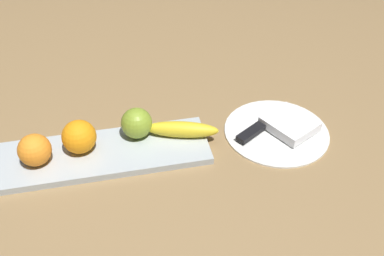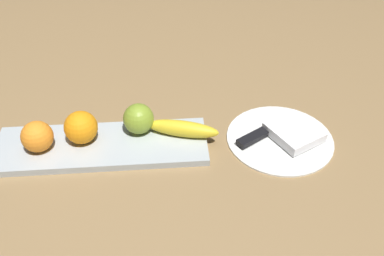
# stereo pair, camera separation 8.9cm
# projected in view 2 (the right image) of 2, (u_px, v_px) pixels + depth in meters

# --- Properties ---
(ground_plane) EXTENTS (2.40, 2.40, 0.00)m
(ground_plane) POSITION_uv_depth(u_px,v_px,m) (113.00, 144.00, 0.93)
(ground_plane) COLOR olive
(fruit_tray) EXTENTS (0.46, 0.14, 0.02)m
(fruit_tray) POSITION_uv_depth(u_px,v_px,m) (102.00, 146.00, 0.91)
(fruit_tray) COLOR #B0BBBF
(fruit_tray) RESTS_ON ground_plane
(apple) EXTENTS (0.07, 0.07, 0.07)m
(apple) POSITION_uv_depth(u_px,v_px,m) (139.00, 119.00, 0.91)
(apple) COLOR #85A32E
(apple) RESTS_ON fruit_tray
(banana) EXTENTS (0.17, 0.08, 0.04)m
(banana) POSITION_uv_depth(u_px,v_px,m) (183.00, 129.00, 0.91)
(banana) COLOR yellow
(banana) RESTS_ON fruit_tray
(orange_near_apple) EXTENTS (0.07, 0.07, 0.07)m
(orange_near_apple) POSITION_uv_depth(u_px,v_px,m) (37.00, 136.00, 0.87)
(orange_near_apple) COLOR orange
(orange_near_apple) RESTS_ON fruit_tray
(orange_near_banana) EXTENTS (0.07, 0.07, 0.07)m
(orange_near_banana) POSITION_uv_depth(u_px,v_px,m) (81.00, 126.00, 0.89)
(orange_near_banana) COLOR orange
(orange_near_banana) RESTS_ON fruit_tray
(dinner_plate) EXTENTS (0.24, 0.24, 0.01)m
(dinner_plate) POSITION_uv_depth(u_px,v_px,m) (280.00, 138.00, 0.93)
(dinner_plate) COLOR white
(dinner_plate) RESTS_ON ground_plane
(folded_napkin) EXTENTS (0.13, 0.14, 0.02)m
(folded_napkin) POSITION_uv_depth(u_px,v_px,m) (294.00, 132.00, 0.93)
(folded_napkin) COLOR white
(folded_napkin) RESTS_ON dinner_plate
(knife) EXTENTS (0.16, 0.11, 0.01)m
(knife) POSITION_uv_depth(u_px,v_px,m) (260.00, 134.00, 0.93)
(knife) COLOR silver
(knife) RESTS_ON dinner_plate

